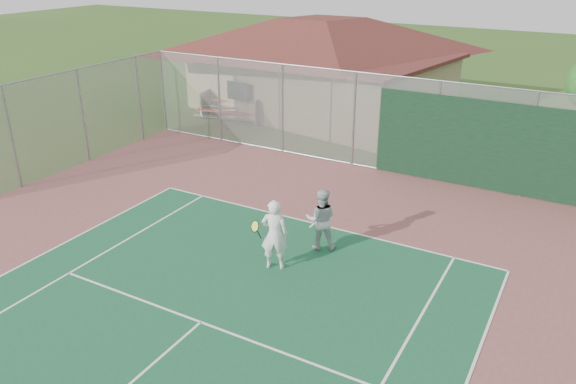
% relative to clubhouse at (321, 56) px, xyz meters
% --- Properties ---
extents(back_fence, '(20.08, 0.11, 3.53)m').
position_rel_clubhouse_xyz_m(back_fence, '(7.62, -6.38, -1.04)').
color(back_fence, gray).
rests_on(back_fence, ground).
extents(side_fence_left, '(0.08, 9.00, 3.50)m').
position_rel_clubhouse_xyz_m(side_fence_left, '(-4.49, -10.86, -0.96)').
color(side_fence_left, gray).
rests_on(side_fence_left, ground).
extents(clubhouse, '(13.62, 10.30, 5.33)m').
position_rel_clubhouse_xyz_m(clubhouse, '(0.00, 0.00, 0.00)').
color(clubhouse, tan).
rests_on(clubhouse, ground).
extents(bleachers, '(3.50, 2.39, 1.20)m').
position_rel_clubhouse_xyz_m(bleachers, '(-3.01, -3.08, -2.07)').
color(bleachers, '#AD3428').
rests_on(bleachers, ground).
extents(player_white_front, '(0.97, 0.83, 1.87)m').
position_rel_clubhouse_xyz_m(player_white_front, '(5.74, -14.19, -1.77)').
color(player_white_front, silver).
rests_on(player_white_front, ground).
extents(player_grey_back, '(1.03, 0.95, 1.71)m').
position_rel_clubhouse_xyz_m(player_grey_back, '(6.31, -12.70, -1.85)').
color(player_grey_back, '#B4B7BA').
rests_on(player_grey_back, ground).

